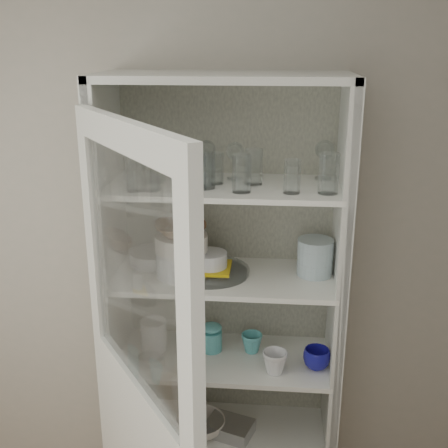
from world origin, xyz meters
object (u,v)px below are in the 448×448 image
Objects in this scene: plate_stack_back at (154,257)px; yellow_trivet at (210,268)px; goblet_1 at (207,157)px; glass_platter at (210,271)px; plate_stack_front at (182,263)px; terracotta_bowl at (181,229)px; tin_box at (230,428)px; goblet_3 at (324,158)px; cream_dish at (201,425)px; measuring_cups at (149,360)px; teal_jar at (212,339)px; white_ramekin at (210,259)px; mug_white at (275,362)px; cupboard_door at (142,437)px; goblet_0 at (165,160)px; mug_teal at (252,343)px; goblet_2 at (235,159)px; mug_blue at (317,359)px; cream_bowl at (181,243)px; grey_bowl_stack at (315,257)px; pantry_cabinet at (225,332)px; white_canister at (154,335)px.

plate_stack_back is 1.23× the size of yellow_trivet.
glass_platter is (0.02, -0.12, -0.48)m from goblet_1.
plate_stack_front reaches higher than yellow_trivet.
tin_box is at bearing -2.36° from terracotta_bowl.
cream_dish is (-0.52, -0.15, -1.25)m from goblet_3.
teal_jar is at bearing 27.75° from measuring_cups.
terracotta_bowl is at bearing 0.00° from plate_stack_front.
plate_stack_back is at bearing 160.03° from tin_box.
plate_stack_front is 1.03× the size of tin_box.
goblet_1 is at bearing 56.42° from terracotta_bowl.
white_ramekin is at bearing -166.45° from goblet_3.
plate_stack_back reaches higher than glass_platter.
teal_jar is at bearing 131.92° from mug_white.
plate_stack_back reaches higher than teal_jar.
plate_stack_back is at bearing 151.93° from cupboard_door.
goblet_3 is 1.02× the size of yellow_trivet.
teal_jar is (-0.29, 0.16, 0.01)m from mug_white.
plate_stack_back is at bearing 160.84° from goblet_0.
white_ramekin reaches higher than mug_teal.
glass_platter is at bearing -141.03° from goblet_2.
mug_blue is 0.31m from mug_teal.
goblet_2 is 0.79× the size of plate_stack_front.
white_ramekin is at bearing -90.03° from teal_jar.
goblet_3 reaches higher than goblet_1.
mug_teal is (0.18, 0.04, -0.42)m from white_ramekin.
goblet_0 is 0.92m from mug_teal.
cupboard_door is at bearing -96.18° from cream_bowl.
cream_bowl is 0.94m from tin_box.
cupboard_door is 0.68m from cream_dish.
glass_platter is at bearing 12.79° from plate_stack_front.
yellow_trivet is 0.45m from grey_bowl_stack.
mug_white is at bearing -13.33° from plate_stack_front.
cupboard_door is 8.97× the size of cream_bowl.
cupboard_door is 11.61× the size of goblet_2.
cupboard_door is (-0.24, -0.65, -0.07)m from pantry_cabinet.
cream_bowl is 2.31× the size of mug_teal.
measuring_cups is (-0.55, 0.02, -0.03)m from mug_white.
tin_box is at bearing 118.88° from cupboard_door.
goblet_2 reaches higher than plate_stack_front.
tin_box is at bearing -2.36° from plate_stack_front.
plate_stack_front is 0.63× the size of glass_platter.
mug_blue is at bearing -20.84° from goblet_1.
mug_teal is 0.45m from white_canister.
yellow_trivet reaches higher than glass_platter.
white_canister is at bearing 174.62° from white_ramekin.
goblet_0 is 1.13× the size of white_canister.
pantry_cabinet is 13.12× the size of goblet_0.
terracotta_bowl is 0.58m from grey_bowl_stack.
plate_stack_front is 1.00× the size of plate_stack_back.
glass_platter is 0.45m from grey_bowl_stack.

